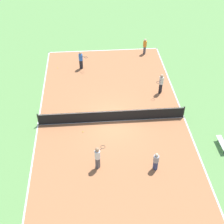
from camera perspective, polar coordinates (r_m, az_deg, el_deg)
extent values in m
plane|color=#60934C|center=(23.62, 0.00, -1.68)|extent=(80.00, 80.00, 0.00)
cube|color=#AD6B42|center=(23.62, 0.00, -1.66)|extent=(11.21, 22.23, 0.02)
cube|color=white|center=(24.58, 13.02, -0.92)|extent=(0.10, 22.23, 0.00)
cube|color=white|center=(23.93, -13.39, -2.30)|extent=(0.10, 22.23, 0.00)
cube|color=white|center=(32.73, -1.57, 11.21)|extent=(11.21, 0.10, 0.00)
cube|color=white|center=(23.61, 0.00, -1.64)|extent=(11.21, 0.10, 0.00)
cylinder|color=black|center=(24.22, 12.97, 0.00)|extent=(0.10, 0.10, 1.03)
cylinder|color=black|center=(23.58, -13.34, -1.35)|extent=(0.10, 0.10, 1.03)
cube|color=black|center=(23.29, 0.00, -0.73)|extent=(10.91, 0.03, 0.98)
cube|color=white|center=(22.99, 0.00, 0.14)|extent=(10.91, 0.04, 0.06)
cube|color=silver|center=(22.64, 19.49, -5.30)|extent=(0.36, 1.44, 0.04)
cylinder|color=#4C4C51|center=(23.16, 18.90, -4.70)|extent=(0.08, 0.08, 0.41)
cylinder|color=#4C4C51|center=(22.44, 19.85, -6.72)|extent=(0.08, 0.08, 0.41)
cube|color=navy|center=(20.27, 7.94, -9.59)|extent=(0.28, 0.31, 0.70)
cylinder|color=gray|center=(19.82, 8.09, -8.46)|extent=(0.46, 0.46, 0.49)
sphere|color=beige|center=(19.57, 8.18, -7.77)|extent=(0.21, 0.21, 0.21)
cube|color=black|center=(29.60, -5.66, 8.68)|extent=(0.32, 0.31, 0.88)
cylinder|color=blue|center=(29.22, -5.76, 9.93)|extent=(0.50, 0.50, 0.61)
sphere|color=tan|center=(29.01, -5.81, 10.68)|extent=(0.26, 0.26, 0.26)
cylinder|color=#262626|center=(28.99, -5.24, 10.05)|extent=(0.25, 0.18, 0.03)
torus|color=black|center=(28.85, -4.77, 9.93)|extent=(0.42, 0.42, 0.02)
cube|color=#4C4C51|center=(20.09, -2.62, -9.26)|extent=(0.31, 0.32, 0.90)
cylinder|color=white|center=(19.53, -2.69, -7.78)|extent=(0.51, 0.51, 0.63)
sphere|color=#A87A56|center=(19.20, -2.73, -6.88)|extent=(0.27, 0.27, 0.27)
cylinder|color=#262626|center=(19.58, -2.15, -6.90)|extent=(0.20, 0.24, 0.03)
torus|color=black|center=(19.74, -1.67, -6.42)|extent=(0.43, 0.43, 0.02)
cube|color=#4C4C51|center=(32.09, 5.97, 11.21)|extent=(0.29, 0.31, 0.81)
cylinder|color=orange|center=(31.77, 6.05, 12.30)|extent=(0.48, 0.48, 0.57)
sphere|color=beige|center=(31.58, 6.10, 12.96)|extent=(0.24, 0.24, 0.24)
cube|color=black|center=(26.50, 8.85, 4.32)|extent=(0.31, 0.32, 0.91)
cylinder|color=silver|center=(26.06, 9.02, 5.71)|extent=(0.50, 0.50, 0.64)
sphere|color=tan|center=(25.81, 9.12, 6.54)|extent=(0.27, 0.27, 0.27)
cylinder|color=#262626|center=(25.73, 8.74, 5.67)|extent=(0.19, 0.24, 0.03)
torus|color=black|center=(25.51, 8.47, 5.38)|extent=(0.43, 0.43, 0.02)
sphere|color=#CCE033|center=(30.13, -9.95, 7.95)|extent=(0.07, 0.07, 0.07)
sphere|color=#CCE033|center=(22.77, -5.35, -3.62)|extent=(0.07, 0.07, 0.07)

